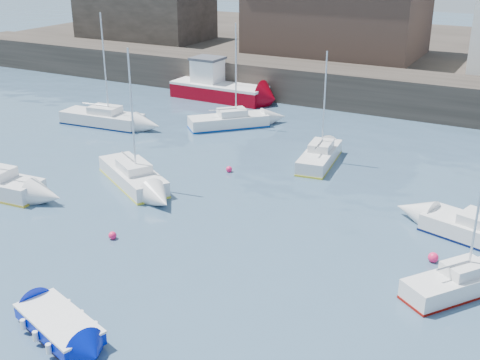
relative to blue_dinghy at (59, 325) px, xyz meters
The scene contains 15 objects.
water 1.07m from the blue_dinghy, 61.75° to the left, with size 220.00×220.00×0.00m, color #2D4760.
quay_wall 35.89m from the blue_dinghy, 89.25° to the left, with size 90.00×5.00×3.00m, color #28231E.
land_strip 53.89m from the blue_dinghy, 89.50° to the left, with size 90.00×32.00×2.80m, color #28231E.
warehouse 44.66m from the blue_dinghy, 97.18° to the left, with size 16.40×10.40×7.60m.
bldg_west 51.19m from the blue_dinghy, 122.71° to the left, with size 14.00×8.00×5.00m.
blue_dinghy is the anchor object (origin of this frame).
fishing_boat 34.61m from the blue_dinghy, 110.62° to the left, with size 8.73×3.47×5.73m.
sailboat_b 14.29m from the blue_dinghy, 116.94° to the left, with size 6.28×4.85×7.91m.
sailboat_c 15.44m from the blue_dinghy, 38.23° to the left, with size 4.04×4.72×6.25m.
sailboat_e 26.38m from the blue_dinghy, 126.76° to the left, with size 6.65×2.62×8.37m.
sailboat_f 21.08m from the blue_dinghy, 85.02° to the left, with size 2.36×5.54×6.99m.
sailboat_h 26.18m from the blue_dinghy, 105.65° to the left, with size 5.53×5.59×7.66m.
buoy_near 7.42m from the blue_dinghy, 114.71° to the left, with size 0.39×0.39×0.39m, color #F81C57.
buoy_mid 15.87m from the blue_dinghy, 47.36° to the left, with size 0.46×0.46×0.46m, color #F81C57.
buoy_far 17.21m from the blue_dinghy, 98.36° to the left, with size 0.38×0.38×0.38m, color #F81C57.
Camera 1 is at (13.71, -13.69, 13.24)m, focal length 45.00 mm.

